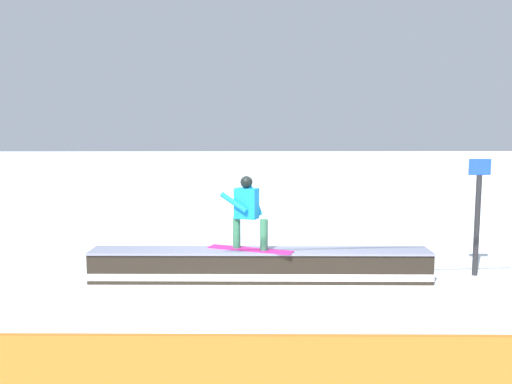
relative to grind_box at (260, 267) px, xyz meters
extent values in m
plane|color=white|center=(0.00, 0.00, -0.26)|extent=(120.00, 120.00, 0.00)
cube|color=black|center=(0.00, 0.00, 0.01)|extent=(6.13, 0.71, 0.53)
cube|color=white|center=(0.00, 0.00, -0.13)|extent=(6.14, 0.72, 0.13)
cube|color=#8389A4|center=(0.00, 0.00, 0.29)|extent=(6.13, 0.77, 0.04)
cube|color=#CB1E81|center=(0.18, 0.00, 0.32)|extent=(1.57, 0.85, 0.01)
cylinder|color=#367954|center=(0.42, -0.10, 0.61)|extent=(0.18, 0.18, 0.56)
cylinder|color=#367954|center=(-0.07, 0.09, 0.61)|extent=(0.18, 0.18, 0.56)
cube|color=#1591DF|center=(0.24, -0.03, 1.16)|extent=(0.46, 0.37, 0.54)
sphere|color=black|center=(0.24, -0.03, 1.54)|extent=(0.22, 0.22, 0.22)
cylinder|color=#1591DF|center=(0.47, 0.06, 1.18)|extent=(0.51, 0.28, 0.36)
cylinder|color=#1591DF|center=(0.09, -0.15, 1.18)|extent=(0.30, 0.19, 0.54)
cylinder|color=#262628|center=(-4.06, -0.29, 0.69)|extent=(0.10, 0.10, 1.90)
cube|color=blue|center=(-4.06, -0.29, 1.79)|extent=(0.40, 0.04, 0.30)
camera|label=1|loc=(0.22, 9.23, 2.45)|focal=36.66mm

